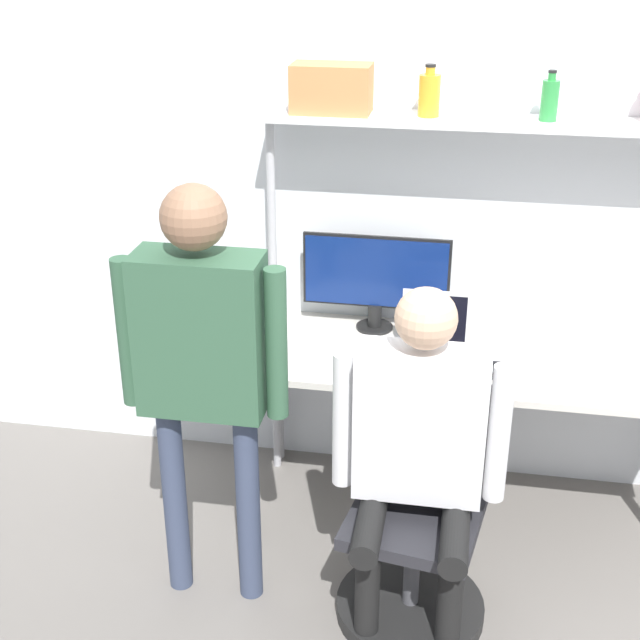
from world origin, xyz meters
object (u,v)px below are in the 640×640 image
object	(u,v)px
cell_phone	(495,370)
person_standing	(202,350)
laptop	(434,341)
office_chair	(415,548)
person_seated	(419,438)
bottle_green	(550,99)
bottle_amber	(429,94)
monitor	(376,276)
storage_box	(332,88)

from	to	relation	value
cell_phone	person_standing	world-z (taller)	person_standing
laptop	office_chair	distance (m)	0.84
cell_phone	office_chair	world-z (taller)	office_chair
person_seated	bottle_green	size ratio (longest dim) A/B	7.01
laptop	bottle_amber	distance (m)	0.98
person_seated	person_standing	distance (m)	0.81
cell_phone	monitor	bearing A→B (deg)	148.39
person_seated	storage_box	world-z (taller)	storage_box
person_standing	storage_box	distance (m)	1.19
office_chair	bottle_amber	world-z (taller)	bottle_amber
person_seated	storage_box	distance (m)	1.43
office_chair	bottle_green	size ratio (longest dim) A/B	4.81
cell_phone	bottle_green	world-z (taller)	bottle_green
cell_phone	office_chair	distance (m)	0.77
person_seated	monitor	bearing A→B (deg)	106.20
cell_phone	person_standing	xyz separation A→B (m)	(-1.03, -0.57, 0.29)
office_chair	bottle_green	bearing A→B (deg)	66.08
storage_box	office_chair	bearing A→B (deg)	-61.16
laptop	person_seated	distance (m)	0.67
laptop	bottle_green	bearing A→B (deg)	30.55
laptop	bottle_amber	world-z (taller)	bottle_amber
cell_phone	office_chair	bearing A→B (deg)	-115.02
person_seated	person_standing	world-z (taller)	person_standing
cell_phone	office_chair	size ratio (longest dim) A/B	0.16
office_chair	bottle_green	xyz separation A→B (m)	(0.38, 0.85, 1.51)
person_standing	bottle_green	world-z (taller)	bottle_green
monitor	laptop	world-z (taller)	monitor
person_seated	bottle_amber	bearing A→B (deg)	94.79
office_chair	person_seated	world-z (taller)	person_seated
storage_box	bottle_amber	bearing A→B (deg)	0.00
bottle_amber	office_chair	bearing A→B (deg)	-84.51
person_seated	bottle_green	distance (m)	1.39
monitor	office_chair	world-z (taller)	monitor
monitor	cell_phone	xyz separation A→B (m)	(0.52, -0.32, -0.24)
laptop	person_standing	bearing A→B (deg)	-139.70
person_standing	storage_box	xyz separation A→B (m)	(0.31, 0.88, 0.74)
bottle_amber	cell_phone	bearing A→B (deg)	-42.27
laptop	cell_phone	bearing A→B (deg)	-18.41
bottle_amber	bottle_green	distance (m)	0.46
laptop	bottle_green	distance (m)	1.04
monitor	laptop	distance (m)	0.40
cell_phone	storage_box	distance (m)	1.29
person_standing	monitor	bearing A→B (deg)	60.75
laptop	cell_phone	xyz separation A→B (m)	(0.25, -0.08, -0.07)
person_standing	bottle_green	bearing A→B (deg)	37.39
laptop	office_chair	xyz separation A→B (m)	(-0.00, -0.63, -0.56)
office_chair	cell_phone	bearing A→B (deg)	64.98
office_chair	storage_box	world-z (taller)	storage_box
monitor	laptop	xyz separation A→B (m)	(0.27, -0.24, -0.17)
office_chair	monitor	bearing A→B (deg)	107.40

